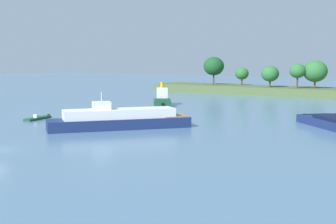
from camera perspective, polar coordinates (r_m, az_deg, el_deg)
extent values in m
cube|color=#4C6038|center=(134.07, 11.78, 2.51)|extent=(67.85, 12.84, 2.16)
cylinder|color=#513823|center=(141.07, 5.41, 3.85)|extent=(0.44, 0.44, 2.96)
ellipsoid|color=#194C23|center=(140.95, 5.42, 5.41)|extent=(5.92, 5.92, 5.33)
cylinder|color=#513823|center=(140.32, 8.69, 3.53)|extent=(0.44, 0.44, 1.72)
ellipsoid|color=#2D6B33|center=(140.22, 8.71, 4.51)|extent=(3.86, 3.86, 3.48)
cylinder|color=#513823|center=(130.50, 11.92, 3.25)|extent=(0.44, 0.44, 1.72)
ellipsoid|color=#2D6B33|center=(130.38, 11.95, 4.45)|extent=(4.66, 4.66, 4.19)
cylinder|color=#513823|center=(128.15, 15.00, 3.36)|extent=(0.44, 0.44, 2.79)
ellipsoid|color=#2D6B33|center=(128.04, 15.04, 4.72)|extent=(4.16, 4.16, 3.74)
cylinder|color=#513823|center=(129.60, 16.93, 3.13)|extent=(0.44, 0.44, 1.88)
ellipsoid|color=#2D6B33|center=(129.47, 16.97, 4.63)|extent=(6.16, 6.16, 5.54)
cube|color=navy|center=(68.63, -5.75, -1.33)|extent=(15.93, 18.49, 1.48)
cube|color=white|center=(68.46, -5.76, -0.17)|extent=(12.67, 14.62, 1.30)
cube|color=white|center=(67.88, -7.84, 0.76)|extent=(3.06, 3.13, 1.10)
cube|color=#937551|center=(70.57, 0.63, -0.41)|extent=(5.39, 5.32, 0.16)
cylinder|color=silver|center=(67.77, -7.86, 1.81)|extent=(0.10, 0.10, 1.40)
cube|color=#19472D|center=(80.96, -15.13, -0.73)|extent=(2.46, 5.72, 0.37)
cube|color=white|center=(80.58, -15.32, -0.46)|extent=(0.75, 0.63, 0.50)
cube|color=black|center=(83.28, -13.91, -0.43)|extent=(0.37, 0.34, 0.56)
cube|color=navy|center=(79.13, 16.93, -0.61)|extent=(3.71, 3.83, 1.07)
cube|color=#19472D|center=(101.16, -0.69, 1.08)|extent=(8.06, 9.12, 1.04)
cube|color=#19472D|center=(98.01, -0.62, 1.39)|extent=(3.96, 3.84, 0.60)
cube|color=white|center=(101.31, -0.70, 2.12)|extent=(3.64, 3.81, 2.60)
cylinder|color=gold|center=(102.20, -0.72, 3.23)|extent=(0.70, 0.70, 1.20)
cylinder|color=black|center=(96.66, -0.59, 0.89)|extent=(0.74, 0.66, 0.70)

